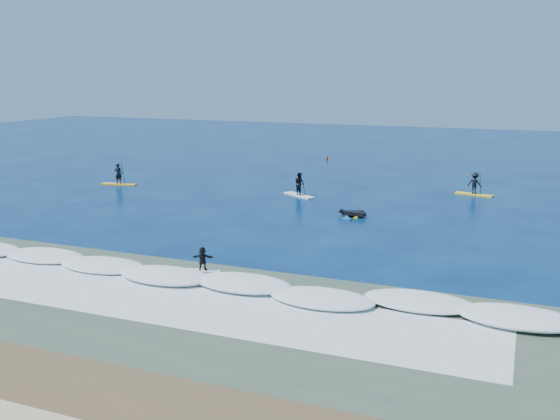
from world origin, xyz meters
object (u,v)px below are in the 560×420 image
at_px(sup_paddler_left, 119,177).
at_px(sup_paddler_center, 299,186).
at_px(prone_paddler_far, 353,214).
at_px(wave_surfer, 203,261).
at_px(marker_buoy, 327,158).
at_px(sup_paddler_right, 475,185).
at_px(prone_paddler_near, 351,213).

bearing_deg(sup_paddler_left, sup_paddler_center, -6.86).
height_order(prone_paddler_far, wave_surfer, wave_surfer).
xyz_separation_m(wave_surfer, marker_buoy, (-6.66, 41.18, -0.46)).
height_order(sup_paddler_right, prone_paddler_far, sup_paddler_right).
relative_size(sup_paddler_right, wave_surfer, 1.73).
height_order(sup_paddler_left, sup_paddler_center, sup_paddler_center).
xyz_separation_m(prone_paddler_near, prone_paddler_far, (0.16, -0.28, 0.01)).
xyz_separation_m(prone_paddler_far, marker_buoy, (-10.18, 26.18, 0.11)).
relative_size(sup_paddler_left, marker_buoy, 5.17).
xyz_separation_m(sup_paddler_center, marker_buoy, (-4.20, 20.57, -0.56)).
bearing_deg(prone_paddler_near, sup_paddler_center, 22.93).
distance_m(sup_paddler_right, prone_paddler_near, 13.18).
height_order(sup_paddler_center, prone_paddler_near, sup_paddler_center).
relative_size(sup_paddler_left, wave_surfer, 1.79).
xyz_separation_m(sup_paddler_left, sup_paddler_center, (16.65, 1.19, 0.14)).
xyz_separation_m(sup_paddler_center, wave_surfer, (2.45, -20.61, -0.10)).
distance_m(sup_paddler_right, wave_surfer, 28.33).
height_order(sup_paddler_left, prone_paddler_far, sup_paddler_left).
distance_m(sup_paddler_right, marker_buoy, 22.86).
distance_m(wave_surfer, marker_buoy, 41.72).
bearing_deg(prone_paddler_near, marker_buoy, -3.39).
height_order(sup_paddler_left, marker_buoy, sup_paddler_left).
distance_m(prone_paddler_near, wave_surfer, 15.66).
height_order(sup_paddler_right, prone_paddler_near, sup_paddler_right).
bearing_deg(sup_paddler_right, prone_paddler_far, -109.38).
height_order(sup_paddler_center, sup_paddler_right, sup_paddler_center).
relative_size(sup_paddler_center, prone_paddler_near, 1.38).
height_order(prone_paddler_far, marker_buoy, marker_buoy).
xyz_separation_m(sup_paddler_right, wave_surfer, (-10.65, -26.25, -0.10)).
height_order(sup_paddler_center, marker_buoy, sup_paddler_center).
distance_m(sup_paddler_center, wave_surfer, 20.76).
bearing_deg(prone_paddler_far, sup_paddler_center, 53.72).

